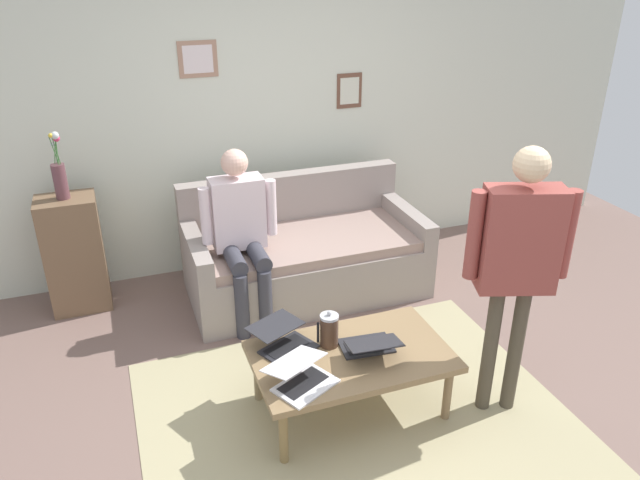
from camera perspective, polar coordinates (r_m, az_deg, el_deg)
ground_plane at (r=3.84m, az=4.57°, el=-15.36°), size 7.68×7.68×0.00m
area_rug at (r=3.76m, az=3.43°, el=-16.33°), size 2.47×1.97×0.01m
back_wall at (r=5.11m, az=-5.25°, el=12.36°), size 7.04×0.11×2.70m
couch at (r=4.86m, az=-1.50°, el=-1.41°), size 1.84×0.91×0.88m
coffee_table at (r=3.60m, az=2.95°, el=-11.11°), size 1.14×0.69×0.40m
laptop_left at (r=3.58m, az=4.63°, el=-9.78°), size 0.33×0.35×0.13m
laptop_center at (r=3.60m, az=-3.41°, el=-9.43°), size 0.41×0.43×0.12m
laptop_right at (r=3.33m, az=-1.76°, el=-12.73°), size 0.42×0.41×0.14m
french_press at (r=3.58m, az=0.86°, el=-8.46°), size 0.13×0.11×0.23m
side_shelf at (r=4.91m, az=-22.04°, el=-1.22°), size 0.42×0.32×0.90m
flower_vase at (r=4.69m, az=-23.25°, el=5.58°), size 0.10×0.10×0.49m
person_standing at (r=3.42m, az=18.09°, el=-1.10°), size 0.57×0.30×1.63m
person_seated at (r=4.35m, az=-7.44°, el=1.18°), size 0.55×0.51×1.28m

